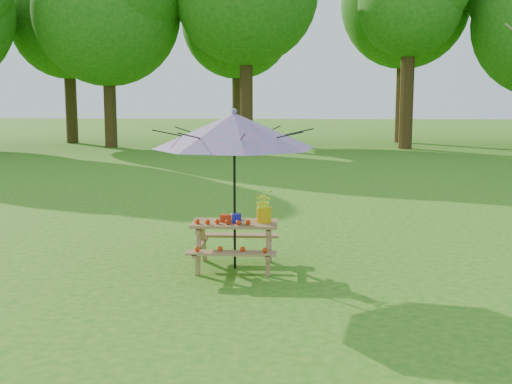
{
  "coord_description": "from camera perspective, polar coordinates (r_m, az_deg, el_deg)",
  "views": [
    {
      "loc": [
        -1.43,
        -5.96,
        2.44
      ],
      "look_at": [
        -1.91,
        2.84,
        1.1
      ],
      "focal_mm": 45.0,
      "sensor_mm": 36.0,
      "label": 1
    }
  ],
  "objects": [
    {
      "name": "ground",
      "position": [
        6.6,
        15.85,
        -13.4
      ],
      "size": [
        120.0,
        120.0,
        0.0
      ],
      "primitive_type": "plane",
      "color": "#236D14",
      "rests_on": "ground"
    },
    {
      "name": "picnic_table",
      "position": [
        9.08,
        -1.9,
        -4.82
      ],
      "size": [
        1.2,
        1.32,
        0.67
      ],
      "color": "#996345",
      "rests_on": "ground"
    },
    {
      "name": "patio_umbrella",
      "position": [
        8.85,
        -1.95,
        5.46
      ],
      "size": [
        2.67,
        2.67,
        2.26
      ],
      "color": "black",
      "rests_on": "ground"
    },
    {
      "name": "produce_bins",
      "position": [
        9.03,
        -2.12,
        -2.32
      ],
      "size": [
        0.3,
        0.41,
        0.13
      ],
      "color": "red",
      "rests_on": "picnic_table"
    },
    {
      "name": "tomatoes_row",
      "position": [
        8.84,
        -2.98,
        -2.68
      ],
      "size": [
        0.77,
        0.13,
        0.07
      ],
      "primitive_type": null,
      "color": "red",
      "rests_on": "picnic_table"
    },
    {
      "name": "flower_bucket",
      "position": [
        8.96,
        0.73,
        -1.15
      ],
      "size": [
        0.29,
        0.25,
        0.46
      ],
      "color": "#E3A70B",
      "rests_on": "picnic_table"
    }
  ]
}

